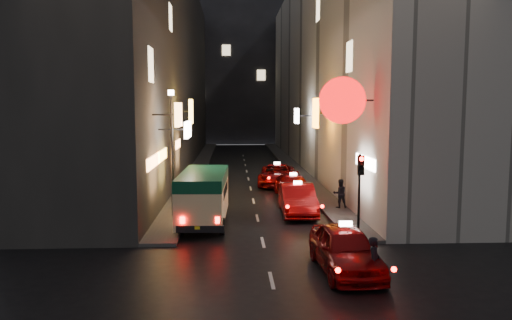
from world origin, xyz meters
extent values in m
cube|color=#353330|center=(-8.00, 34.00, 9.00)|extent=(6.00, 52.00, 18.00)
cube|color=#F9A257|center=(-3.78, 12.20, 5.20)|extent=(0.18, 1.75, 1.13)
cube|color=white|center=(-3.51, 14.04, 4.41)|extent=(0.18, 2.29, 0.82)
cube|color=yellow|center=(-3.94, 21.45, 5.24)|extent=(0.18, 1.42, 1.60)
cube|color=#F9A257|center=(-4.98, 12.04, 3.00)|extent=(0.10, 3.57, 0.55)
cube|color=yellow|center=(-4.98, 14.98, 3.00)|extent=(0.10, 3.26, 0.55)
cube|color=#F9A257|center=(-4.98, 22.80, 3.00)|extent=(0.10, 2.60, 0.55)
cube|color=#FFE5B2|center=(-4.99, 12.00, 7.50)|extent=(0.06, 1.30, 1.60)
cube|color=#FFE5B2|center=(-4.99, 20.00, 11.00)|extent=(0.06, 1.30, 1.60)
cube|color=#B5B0A5|center=(8.00, 34.00, 9.00)|extent=(6.00, 52.00, 18.00)
cylinder|color=#F20A0A|center=(3.62, 10.33, 5.86)|extent=(2.07, 0.18, 2.07)
cube|color=orange|center=(3.97, 19.42, 5.16)|extent=(0.18, 1.36, 1.85)
cube|color=white|center=(3.83, 27.50, 4.83)|extent=(0.18, 1.63, 1.19)
cube|color=white|center=(4.98, 11.32, 3.00)|extent=(0.10, 3.23, 0.55)
cube|color=#FFE5B2|center=(4.99, 15.00, 8.20)|extent=(0.06, 1.30, 1.60)
cube|color=#FFE5B2|center=(4.99, 25.00, 12.50)|extent=(0.06, 1.30, 1.60)
cube|color=#36373C|center=(0.00, 66.00, 11.00)|extent=(30.00, 10.00, 22.00)
cube|color=#484543|center=(-4.25, 34.00, 0.07)|extent=(1.50, 52.00, 0.15)
cube|color=#484543|center=(4.25, 34.00, 0.07)|extent=(1.50, 52.00, 0.15)
cube|color=beige|center=(-2.60, 11.70, 1.43)|extent=(2.26, 5.88, 2.13)
cube|color=#0D452A|center=(-2.60, 11.70, 2.25)|extent=(2.28, 5.90, 0.53)
cube|color=black|center=(-2.60, 11.99, 1.65)|extent=(2.20, 3.56, 0.48)
cube|color=black|center=(-2.60, 8.85, 0.51)|extent=(2.00, 0.26, 0.29)
cube|color=#FF0A05|center=(-3.33, 8.78, 0.90)|extent=(0.17, 0.06, 0.27)
cube|color=#FF0A05|center=(-1.87, 8.78, 0.90)|extent=(0.17, 0.06, 0.27)
cylinder|color=black|center=(-3.50, 13.56, 0.37)|extent=(0.21, 0.74, 0.74)
cylinder|color=black|center=(-1.70, 9.84, 0.37)|extent=(0.21, 0.74, 0.74)
imported|color=maroon|center=(2.56, 4.74, 0.92)|extent=(2.64, 5.87, 1.83)
cube|color=white|center=(2.56, 4.74, 1.92)|extent=(0.43, 0.20, 0.16)
sphere|color=#FF0A05|center=(1.75, 2.12, 0.94)|extent=(0.16, 0.16, 0.16)
sphere|color=#FF0A05|center=(3.37, 2.12, 0.94)|extent=(0.16, 0.16, 0.16)
imported|color=maroon|center=(2.12, 13.77, 0.92)|extent=(2.49, 5.84, 1.84)
cube|color=white|center=(2.12, 13.77, 1.93)|extent=(0.42, 0.19, 0.16)
sphere|color=#FF0A05|center=(1.31, 11.14, 0.95)|extent=(0.16, 0.16, 0.16)
sphere|color=#FF0A05|center=(2.94, 11.14, 0.95)|extent=(0.16, 0.16, 0.16)
imported|color=maroon|center=(2.50, 18.57, 0.80)|extent=(2.47, 5.17, 1.60)
cube|color=white|center=(2.50, 18.57, 1.69)|extent=(0.43, 0.22, 0.16)
sphere|color=#FF0A05|center=(1.79, 16.29, 0.82)|extent=(0.16, 0.16, 0.16)
sphere|color=#FF0A05|center=(3.21, 16.29, 0.82)|extent=(0.16, 0.16, 0.16)
imported|color=maroon|center=(1.93, 23.37, 0.86)|extent=(2.97, 5.69, 1.73)
cube|color=white|center=(1.93, 23.37, 1.82)|extent=(0.44, 0.24, 0.16)
sphere|color=#FF0A05|center=(1.17, 20.90, 0.89)|extent=(0.16, 0.16, 0.16)
sphere|color=#FF0A05|center=(2.70, 20.90, 0.89)|extent=(0.16, 0.16, 0.16)
imported|color=black|center=(3.15, 3.33, 0.89)|extent=(0.58, 0.69, 1.78)
imported|color=black|center=(4.53, 14.63, 1.03)|extent=(0.69, 0.47, 1.75)
cylinder|color=black|center=(4.00, 8.60, 1.90)|extent=(0.10, 0.10, 3.50)
cube|color=black|center=(4.00, 8.42, 3.20)|extent=(0.26, 0.18, 0.80)
sphere|color=#FF0A05|center=(4.00, 8.31, 3.47)|extent=(0.18, 0.18, 0.18)
sphere|color=black|center=(4.00, 8.31, 3.20)|extent=(0.17, 0.17, 0.17)
sphere|color=black|center=(4.00, 8.31, 2.93)|extent=(0.17, 0.17, 0.17)
cylinder|color=black|center=(-4.20, 13.00, 3.15)|extent=(0.12, 0.12, 6.00)
cylinder|color=#FFE5BF|center=(-4.20, 13.00, 6.25)|extent=(0.28, 0.28, 0.25)
camera|label=1|loc=(-1.26, -11.55, 5.62)|focal=35.00mm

